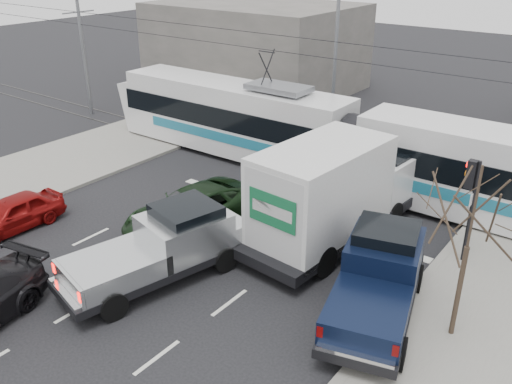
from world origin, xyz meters
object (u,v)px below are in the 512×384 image
Objects in this scene: green_car at (193,210)px; bare_tree at (473,216)px; navy_pickup at (379,276)px; street_lamp_far at (333,41)px; box_truck at (332,194)px; traffic_signal at (471,189)px; tram at (355,145)px; silver_pickup at (166,245)px; red_car at (12,213)px.

bare_tree is at bearing 4.59° from green_car.
bare_tree reaches higher than navy_pickup.
bare_tree is at bearing -48.88° from street_lamp_far.
box_truck is at bearing 123.90° from navy_pickup.
tram is (-5.98, 3.60, -0.82)m from traffic_signal.
street_lamp_far is at bearing 109.82° from navy_pickup.
bare_tree reaches higher than silver_pickup.
silver_pickup reaches higher than green_car.
navy_pickup is at bearing -176.32° from bare_tree.
street_lamp_far reaches higher than traffic_signal.
traffic_signal is 0.40× the size of street_lamp_far.
tram is 4.76× the size of green_car.
red_car is at bearing -165.96° from bare_tree.
red_car is at bearing -179.59° from navy_pickup.
traffic_signal reaches higher than silver_pickup.
street_lamp_far is 13.02m from box_truck.
bare_tree is 9.24m from silver_pickup.
tram reaches higher than navy_pickup.
navy_pickup is at bearing 3.07° from green_car.
red_car is at bearing -155.74° from silver_pickup.
traffic_signal is 4.56m from box_truck.
navy_pickup is 1.09× the size of green_car.
silver_pickup is 6.06m from box_truck.
navy_pickup is (6.28, 2.39, 0.06)m from silver_pickup.
green_car is at bearing 37.93° from red_car.
navy_pickup is (-1.07, -4.14, -1.55)m from traffic_signal.
box_truck is at bearing -71.67° from tram.
traffic_signal is at bearing 29.12° from red_car.
red_car is (-3.62, -17.35, -4.45)m from street_lamp_far.
tram reaches higher than traffic_signal.
street_lamp_far is at bearing 131.12° from bare_tree.
bare_tree is 0.19× the size of tram.
traffic_signal is 0.59× the size of navy_pickup.
red_car is (-10.01, -6.47, -1.24)m from box_truck.
silver_pickup is at bearing 11.08° from red_car.
red_car is (-13.21, -3.71, -0.53)m from navy_pickup.
box_truck is at bearing -162.09° from traffic_signal.
street_lamp_far is (-10.66, 9.50, 2.37)m from traffic_signal.
navy_pickup is at bearing 16.01° from red_car.
silver_pickup is 0.84× the size of box_truck.
street_lamp_far is 1.48× the size of navy_pickup.
traffic_signal is 16.42m from red_car.
traffic_signal reaches higher than green_car.
bare_tree is 6.29m from box_truck.
bare_tree is 0.56× the size of street_lamp_far.
traffic_signal is at bearing 105.76° from bare_tree.
tram is 3.36× the size of box_truck.
tram is at bearing 133.10° from bare_tree.
green_car reaches higher than red_car.
green_car is at bearing -157.42° from traffic_signal.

